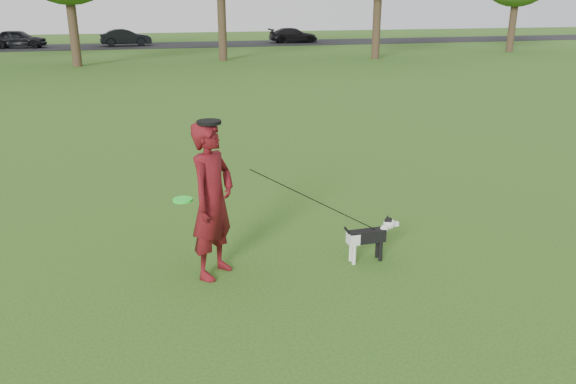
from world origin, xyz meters
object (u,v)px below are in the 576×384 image
object	(u,v)px
car_right	(293,35)
man	(213,201)
dog	(371,235)
car_left	(18,39)
car_mid	(126,37)

from	to	relation	value
car_right	man	bearing A→B (deg)	164.16
dog	car_left	bearing A→B (deg)	103.79
car_mid	car_right	bearing A→B (deg)	-93.43
man	car_right	size ratio (longest dim) A/B	0.47
man	car_mid	size ratio (longest dim) A/B	0.50
dog	car_right	bearing A→B (deg)	74.49
car_left	car_right	world-z (taller)	car_left
dog	car_mid	world-z (taller)	car_mid
man	dog	distance (m)	2.10
car_mid	car_left	bearing A→B (deg)	86.57
dog	car_left	world-z (taller)	car_left
man	car_left	distance (m)	41.27
man	car_mid	bearing A→B (deg)	42.92
car_mid	car_right	xyz separation A→B (m)	(13.61, 0.00, -0.03)
dog	car_mid	xyz separation A→B (m)	(-2.32, 40.68, 0.29)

